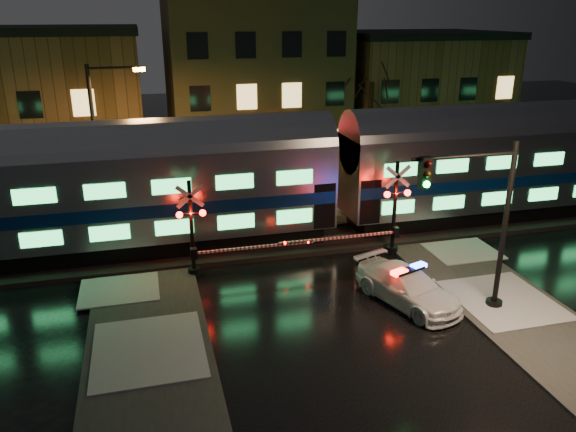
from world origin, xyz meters
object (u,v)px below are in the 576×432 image
(police_car, at_px, (408,287))
(traffic_light, at_px, (481,226))
(streetlight, at_px, (101,137))
(crossing_signal_left, at_px, (201,237))
(crossing_signal_right, at_px, (388,218))

(police_car, relative_size, traffic_light, 0.77)
(police_car, distance_m, streetlight, 16.13)
(traffic_light, height_order, streetlight, streetlight)
(traffic_light, bearing_deg, police_car, 157.61)
(police_car, relative_size, crossing_signal_left, 0.85)
(police_car, relative_size, crossing_signal_right, 0.81)
(crossing_signal_left, distance_m, traffic_light, 10.80)
(police_car, bearing_deg, crossing_signal_left, 129.72)
(crossing_signal_right, bearing_deg, crossing_signal_left, -179.97)
(crossing_signal_left, height_order, traffic_light, traffic_light)
(police_car, distance_m, traffic_light, 3.54)
(crossing_signal_right, distance_m, crossing_signal_left, 8.21)
(crossing_signal_right, relative_size, crossing_signal_left, 1.05)
(crossing_signal_right, bearing_deg, traffic_light, -80.99)
(police_car, xyz_separation_m, traffic_light, (1.95, -1.23, 2.69))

